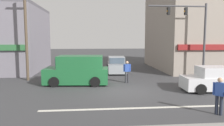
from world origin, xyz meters
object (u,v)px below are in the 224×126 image
Objects in this scene: street_tree at (189,32)px; sedan_crossing_rightbound at (215,80)px; utility_pole_near_left at (26,33)px; pedestrian_mid_crossing at (127,70)px; pedestrian_foreground_with_bag at (220,94)px; traffic_light_mast at (194,29)px; van_approaching_near at (78,71)px; utility_pole_far_right at (189,35)px; sedan_crossing_center at (116,65)px.

street_tree reaches higher than sedan_crossing_rightbound.
utility_pole_near_left reaches higher than pedestrian_mid_crossing.
sedan_crossing_rightbound is 2.50× the size of pedestrian_foreground_with_bag.
van_approaching_near is at bearing -171.89° from traffic_light_mast.
sedan_crossing_rightbound is at bearing -101.64° from utility_pole_far_right.
sedan_crossing_center is at bearing 122.99° from sedan_crossing_rightbound.
street_tree reaches higher than pedestrian_mid_crossing.
street_tree is 3.34× the size of pedestrian_mid_crossing.
pedestrian_foreground_with_bag is at bearing -117.98° from sedan_crossing_rightbound.
sedan_crossing_rightbound is 1.00× the size of sedan_crossing_center.
utility_pole_far_right reaches higher than sedan_crossing_rightbound.
traffic_light_mast is (-1.19, -3.44, 0.15)m from street_tree.
utility_pole_near_left is 5.36m from van_approaching_near.
van_approaching_near is 2.83× the size of pedestrian_foreground_with_bag.
sedan_crossing_center is (-6.90, 0.97, -3.02)m from utility_pole_far_right.
traffic_light_mast is at bearing 8.11° from van_approaching_near.
utility_pole_near_left is 14.72m from utility_pole_far_right.
pedestrian_mid_crossing is (-5.65, -1.10, -3.23)m from traffic_light_mast.
traffic_light_mast is at bearing 11.02° from pedestrian_mid_crossing.
street_tree is 1.18× the size of van_approaching_near.
utility_pole_far_right is at bearing -115.87° from street_tree.
sedan_crossing_center is 2.50× the size of pedestrian_foreground_with_bag.
street_tree is 7.83m from sedan_crossing_center.
utility_pole_far_right reaches higher than pedestrian_foreground_with_bag.
sedan_crossing_rightbound is (13.01, -4.89, -3.05)m from utility_pole_near_left.
van_approaching_near is (-10.38, -4.45, -2.73)m from utility_pole_far_right.
street_tree is 1.33× the size of sedan_crossing_rightbound.
pedestrian_mid_crossing is at bearing -87.59° from sedan_crossing_center.
pedestrian_foreground_with_bag is (-3.77, -11.59, -2.78)m from utility_pole_far_right.
utility_pole_far_right is 1.16× the size of traffic_light_mast.
street_tree is 3.34× the size of pedestrian_foreground_with_bag.
sedan_crossing_center is at bearing 174.78° from street_tree.
van_approaching_near reaches higher than pedestrian_mid_crossing.
sedan_crossing_rightbound is at bearing -96.51° from traffic_light_mast.
street_tree is 3.64m from traffic_light_mast.
traffic_light_mast is 3.71× the size of pedestrian_foreground_with_bag.
street_tree reaches higher than sedan_crossing_center.
pedestrian_foreground_with_bag is at bearing -40.41° from utility_pole_near_left.
sedan_crossing_rightbound is (-1.67, -7.66, -3.31)m from street_tree.
pedestrian_foreground_with_bag is 1.00× the size of pedestrian_mid_crossing.
traffic_light_mast is at bearing 83.49° from sedan_crossing_rightbound.
utility_pole_near_left reaches higher than street_tree.
utility_pole_far_right reaches higher than traffic_light_mast.
street_tree is 0.77× the size of utility_pole_near_left.
traffic_light_mast is (13.49, -0.68, 0.42)m from utility_pole_near_left.
utility_pole_near_left is 4.33× the size of pedestrian_foreground_with_bag.
van_approaching_near is 3.70m from pedestrian_mid_crossing.
van_approaching_near is 9.73m from pedestrian_foreground_with_bag.
utility_pole_near_left is at bearing 154.13° from van_approaching_near.
sedan_crossing_center is at bearing 171.98° from utility_pole_far_right.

